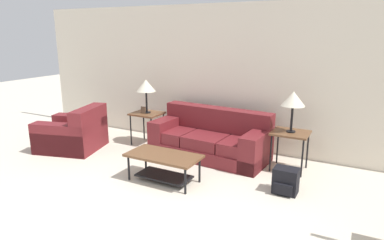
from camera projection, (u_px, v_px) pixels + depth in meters
wall_back at (240, 78)px, 6.10m from camera, size 9.14×0.06×2.60m
couch at (210, 140)px, 5.91m from camera, size 2.06×0.99×0.82m
armchair at (73, 134)px, 6.29m from camera, size 1.24×1.17×0.80m
coffee_table at (164, 162)px, 4.91m from camera, size 1.07×0.54×0.41m
side_table_left at (147, 116)px, 6.50m from camera, size 0.55×0.50×0.62m
side_table_right at (290, 136)px, 5.27m from camera, size 0.55×0.50×0.62m
table_lamp_left at (146, 86)px, 6.35m from camera, size 0.36×0.36×0.63m
table_lamp_right at (293, 99)px, 5.12m from camera, size 0.36×0.36×0.63m
backpack at (286, 181)px, 4.58m from camera, size 0.32×0.31×0.35m
picture_frame at (143, 110)px, 6.42m from camera, size 0.10×0.04×0.13m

